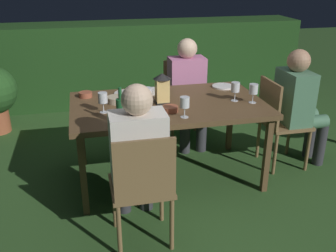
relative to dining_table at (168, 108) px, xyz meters
name	(u,v)px	position (x,y,z in m)	size (l,w,h in m)	color
ground_plane	(168,176)	(0.00, 0.00, -0.68)	(16.00, 16.00, 0.00)	#2D5123
dining_table	(168,108)	(0.00, 0.00, 0.00)	(1.68, 1.00, 0.74)	brown
chair_side_right_b	(183,96)	(0.38, 0.89, -0.20)	(0.42, 0.40, 0.87)	brown
person_in_pink	(188,88)	(0.38, 0.69, -0.04)	(0.38, 0.47, 1.15)	#C675A3
chair_side_left_a	(142,185)	(-0.38, -0.89, -0.20)	(0.42, 0.40, 0.87)	brown
person_in_cream	(137,152)	(-0.38, -0.69, -0.04)	(0.38, 0.47, 1.15)	white
chair_head_far	(279,119)	(1.09, 0.00, -0.20)	(0.40, 0.42, 0.87)	brown
person_in_green	(299,103)	(1.28, 0.00, -0.04)	(0.48, 0.38, 1.15)	#4C7A5B
lantern_centerpiece	(162,87)	(-0.05, 0.01, 0.20)	(0.15, 0.15, 0.27)	black
green_bottle_on_table	(121,111)	(-0.45, -0.40, 0.16)	(0.07, 0.07, 0.29)	#1E5B2D
wine_glass_a	(103,99)	(-0.56, -0.12, 0.17)	(0.08, 0.08, 0.17)	silver
wine_glass_b	(148,94)	(-0.19, -0.06, 0.17)	(0.08, 0.08, 0.17)	silver
wine_glass_c	(185,103)	(0.05, -0.37, 0.17)	(0.08, 0.08, 0.17)	silver
wine_glass_d	(235,88)	(0.59, -0.08, 0.17)	(0.08, 0.08, 0.17)	silver
wine_glass_e	(253,90)	(0.72, -0.16, 0.17)	(0.08, 0.08, 0.17)	silver
plate_a	(126,93)	(-0.33, 0.33, 0.06)	(0.22, 0.22, 0.01)	silver
plate_b	(223,86)	(0.63, 0.33, 0.06)	(0.22, 0.22, 0.01)	white
bowl_olives	(86,94)	(-0.70, 0.32, 0.08)	(0.12, 0.12, 0.05)	#9E5138
bowl_bread	(117,99)	(-0.44, 0.11, 0.08)	(0.17, 0.17, 0.05)	#BCAD8E
bowl_salad	(170,109)	(-0.03, -0.21, 0.08)	(0.14, 0.14, 0.04)	#9E5138
bowl_dip	(153,91)	(-0.08, 0.29, 0.08)	(0.12, 0.12, 0.05)	silver
hedge_backdrop	(132,62)	(0.00, 2.33, -0.12)	(4.82, 0.66, 1.12)	#1E4219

